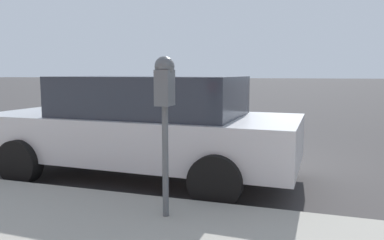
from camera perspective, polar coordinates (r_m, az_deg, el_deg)
The scene contains 3 objects.
ground_plane at distance 6.38m, azimuth 4.66°, elevation -6.97°, with size 220.00×220.00×0.00m, color #3D3A3A.
parking_meter at distance 3.57m, azimuth -4.17°, elevation 3.80°, with size 0.21×0.19×1.56m.
car_silver at distance 5.57m, azimuth -7.33°, elevation -0.76°, with size 2.16×4.62×1.51m.
Camera 1 is at (-6.03, -1.38, 1.55)m, focal length 35.00 mm.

